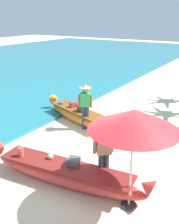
# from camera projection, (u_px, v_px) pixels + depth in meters

# --- Properties ---
(ground_plane) EXTENTS (80.00, 80.00, 0.00)m
(ground_plane) POSITION_uv_depth(u_px,v_px,m) (103.00, 171.00, 7.53)
(ground_plane) COLOR beige
(boat_red_foreground) EXTENTS (4.66, 1.20, 0.81)m
(boat_red_foreground) POSITION_uv_depth(u_px,v_px,m) (65.00, 173.00, 6.89)
(boat_red_foreground) COLOR red
(boat_red_foreground) RESTS_ON ground
(boat_orange_midground) EXTENTS (4.02, 1.91, 0.81)m
(boat_orange_midground) POSITION_uv_depth(u_px,v_px,m) (79.00, 115.00, 10.87)
(boat_orange_midground) COLOR orange
(boat_orange_midground) RESTS_ON ground
(person_vendor_hatted) EXTENTS (0.58, 0.44, 1.77)m
(person_vendor_hatted) POSITION_uv_depth(u_px,v_px,m) (85.00, 104.00, 9.96)
(person_vendor_hatted) COLOR #333842
(person_vendor_hatted) RESTS_ON ground
(person_tourist_customer) EXTENTS (0.55, 0.51, 1.77)m
(person_tourist_customer) POSITION_uv_depth(u_px,v_px,m) (104.00, 150.00, 6.60)
(person_tourist_customer) COLOR #333842
(person_tourist_customer) RESTS_ON ground
(patio_umbrella_large) EXTENTS (1.92, 1.92, 2.37)m
(patio_umbrella_large) POSITION_uv_depth(u_px,v_px,m) (134.00, 120.00, 5.41)
(patio_umbrella_large) COLOR #B7B7BC
(patio_umbrella_large) RESTS_ON ground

